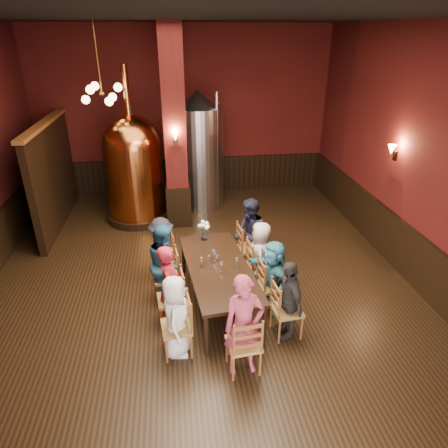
{
  "coord_description": "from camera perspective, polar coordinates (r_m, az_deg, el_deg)",
  "views": [
    {
      "loc": [
        -0.39,
        -6.22,
        4.31
      ],
      "look_at": [
        0.47,
        0.2,
        1.16
      ],
      "focal_mm": 32.0,
      "sensor_mm": 36.0,
      "label": 1
    }
  ],
  "objects": [
    {
      "name": "partition",
      "position": [
        10.31,
        -23.17,
        6.25
      ],
      "size": [
        0.22,
        3.5,
        2.4
      ],
      "primitive_type": "cube",
      "color": "black",
      "rests_on": "ground"
    },
    {
      "name": "person_7",
      "position": [
        7.76,
        3.7,
        -1.6
      ],
      "size": [
        0.44,
        0.75,
        1.47
      ],
      "primitive_type": "imported",
      "rotation": [
        0.0,
        0.0,
        4.84
      ],
      "color": "black",
      "rests_on": "ground"
    },
    {
      "name": "wine_glass_7",
      "position": [
        6.54,
        -0.41,
        -6.17
      ],
      "size": [
        0.07,
        0.07,
        0.17
      ],
      "primitive_type": null,
      "color": "white",
      "rests_on": "dining_table"
    },
    {
      "name": "wine_glass_1",
      "position": [
        6.89,
        -1.47,
        -4.38
      ],
      "size": [
        0.07,
        0.07,
        0.17
      ],
      "primitive_type": null,
      "color": "white",
      "rests_on": "dining_table"
    },
    {
      "name": "person_6",
      "position": [
        7.24,
        5.22,
        -4.55
      ],
      "size": [
        0.54,
        0.71,
        1.3
      ],
      "primitive_type": "imported",
      "rotation": [
        0.0,
        0.0,
        4.5
      ],
      "color": "#B1A29C",
      "rests_on": "ground"
    },
    {
      "name": "person_8",
      "position": [
        5.5,
        2.88,
        -14.36
      ],
      "size": [
        0.58,
        0.41,
        1.52
      ],
      "primitive_type": "imported",
      "rotation": [
        0.0,
        0.0,
        6.37
      ],
      "color": "#A1354C",
      "rests_on": "ground"
    },
    {
      "name": "person_4",
      "position": [
        6.2,
        9.11,
        -10.55
      ],
      "size": [
        0.46,
        0.81,
        1.31
      ],
      "primitive_type": "imported",
      "rotation": [
        0.0,
        0.0,
        4.91
      ],
      "color": "black",
      "rests_on": "ground"
    },
    {
      "name": "copper_kettle",
      "position": [
        9.92,
        -12.71,
        7.86
      ],
      "size": [
        1.8,
        1.8,
        3.67
      ],
      "rotation": [
        0.0,
        0.0,
        -0.39
      ],
      "color": "black",
      "rests_on": "ground"
    },
    {
      "name": "person_0",
      "position": [
        5.86,
        -6.91,
        -12.98
      ],
      "size": [
        0.5,
        0.68,
        1.29
      ],
      "primitive_type": "imported",
      "rotation": [
        0.0,
        0.0,
        1.43
      ],
      "color": "white",
      "rests_on": "ground"
    },
    {
      "name": "pendant_cluster",
      "position": [
        9.31,
        -17.06,
        17.39
      ],
      "size": [
        0.9,
        0.9,
        1.7
      ],
      "primitive_type": null,
      "color": "#A57226",
      "rests_on": "room"
    },
    {
      "name": "wine_glass_3",
      "position": [
        6.72,
        -2.17,
        -5.21
      ],
      "size": [
        0.07,
        0.07,
        0.17
      ],
      "primitive_type": null,
      "color": "white",
      "rests_on": "dining_table"
    },
    {
      "name": "sconce_wall",
      "position": [
        8.5,
        23.35,
        9.44
      ],
      "size": [
        0.2,
        0.2,
        0.36
      ],
      "primitive_type": null,
      "rotation": [
        0.0,
        0.0,
        1.57
      ],
      "color": "black",
      "rests_on": "room"
    },
    {
      "name": "chair_7",
      "position": [
        7.89,
        3.64,
        -3.35
      ],
      "size": [
        0.5,
        0.5,
        0.92
      ],
      "primitive_type": null,
      "rotation": [
        0.0,
        0.0,
        1.67
      ],
      "color": "brown",
      "rests_on": "ground"
    },
    {
      "name": "chair_5",
      "position": [
        6.82,
        6.9,
        -8.66
      ],
      "size": [
        0.5,
        0.5,
        0.92
      ],
      "primitive_type": null,
      "rotation": [
        0.0,
        0.0,
        1.67
      ],
      "color": "brown",
      "rests_on": "ground"
    },
    {
      "name": "person_2",
      "position": [
        6.9,
        -8.35,
        -5.59
      ],
      "size": [
        0.39,
        0.73,
        1.47
      ],
      "primitive_type": "imported",
      "rotation": [
        0.0,
        0.0,
        1.62
      ],
      "color": "navy",
      "rests_on": "ground"
    },
    {
      "name": "wine_glass_4",
      "position": [
        6.75,
        -1.05,
        -5.08
      ],
      "size": [
        0.07,
        0.07,
        0.17
      ],
      "primitive_type": null,
      "color": "white",
      "rests_on": "dining_table"
    },
    {
      "name": "person_3",
      "position": [
        7.53,
        -8.83,
        -3.63
      ],
      "size": [
        0.55,
        0.86,
        1.27
      ],
      "primitive_type": "imported",
      "rotation": [
        0.0,
        0.0,
        1.67
      ],
      "color": "black",
      "rests_on": "ground"
    },
    {
      "name": "chair_6",
      "position": [
        7.34,
        5.16,
        -5.84
      ],
      "size": [
        0.5,
        0.5,
        0.92
      ],
      "primitive_type": null,
      "rotation": [
        0.0,
        0.0,
        1.67
      ],
      "color": "brown",
      "rests_on": "ground"
    },
    {
      "name": "rose_vase",
      "position": [
        7.44,
        -2.87,
        -0.52
      ],
      "size": [
        0.22,
        0.22,
        0.38
      ],
      "color": "white",
      "rests_on": "dining_table"
    },
    {
      "name": "wine_glass_6",
      "position": [
        6.83,
        -1.31,
        -4.68
      ],
      "size": [
        0.07,
        0.07,
        0.17
      ],
      "primitive_type": null,
      "color": "white",
      "rests_on": "dining_table"
    },
    {
      "name": "chair_0",
      "position": [
        5.98,
        -6.82,
        -14.37
      ],
      "size": [
        0.5,
        0.5,
        0.92
      ],
      "primitive_type": null,
      "rotation": [
        0.0,
        0.0,
        -1.47
      ],
      "color": "brown",
      "rests_on": "ground"
    },
    {
      "name": "chair_1",
      "position": [
        6.51,
        -7.58,
        -10.63
      ],
      "size": [
        0.5,
        0.5,
        0.92
      ],
      "primitive_type": null,
      "rotation": [
        0.0,
        0.0,
        -1.47
      ],
      "color": "brown",
      "rests_on": "ground"
    },
    {
      "name": "person_1",
      "position": [
        6.36,
        -7.71,
        -8.82
      ],
      "size": [
        0.41,
        0.56,
        1.42
      ],
      "primitive_type": "imported",
      "rotation": [
        0.0,
        0.0,
        1.43
      ],
      "color": "maroon",
      "rests_on": "ground"
    },
    {
      "name": "chair_2",
      "position": [
        7.05,
        -8.2,
        -7.49
      ],
      "size": [
        0.5,
        0.5,
        0.92
      ],
      "primitive_type": null,
      "rotation": [
        0.0,
        0.0,
        -1.47
      ],
      "color": "brown",
      "rests_on": "ground"
    },
    {
      "name": "room",
      "position": [
        6.57,
        -3.86,
        7.58
      ],
      "size": [
        10.0,
        10.02,
        4.5
      ],
      "color": "black",
      "rests_on": "ground"
    },
    {
      "name": "column",
      "position": [
        9.26,
        -7.04,
        12.87
      ],
      "size": [
        0.58,
        0.58,
        4.5
      ],
      "primitive_type": "cube",
      "color": "#4A120F",
      "rests_on": "ground"
    },
    {
      "name": "person_5",
      "position": [
        6.72,
        6.98,
        -7.4
      ],
      "size": [
        0.71,
        1.24,
        1.28
      ],
      "primitive_type": "imported",
      "rotation": [
        0.0,
        0.0,
        5.01
      ],
      "color": "teal",
      "rests_on": "ground"
    },
    {
      "name": "wine_glass_2",
      "position": [
        6.68,
        -3.22,
        -5.48
      ],
      "size": [
        0.07,
        0.07,
        0.17
      ],
      "primitive_type": null,
      "color": "white",
      "rests_on": "dining_table"
    },
    {
      "name": "sconce_column",
      "position": [
        8.98,
        -6.98,
        12.14
      ],
      "size": [
        0.2,
        0.2,
        0.36
      ],
      "primitive_type": null,
      "rotation": [
        0.0,
        0.0,
        3.14
      ],
      "color": "black",
      "rests_on": "column"
    },
    {
      "name": "chair_3",
      "position": [
        7.62,
        -8.74,
        -4.78
      ],
      "size": [
        0.5,
        0.5,
        0.92
      ],
      "primitive_type": null,
      "rotation": [
        0.0,
        0.0,
        -1.47
      ],
      "color": "brown",
      "rests_on": "ground"
    },
    {
      "name": "dining_table",
      "position": [
        6.75,
        -0.8,
        -6.53
      ],
      "size": [
        1.24,
        2.49,
        0.75
      ],
      "rotation": [
        0.0,
        0.0,
        0.1
      ],
      "color": "black",
      "rests_on": "ground"
    },
    {
      "name": "chair_4",
      "position": [
        6.32,
        8.99,
        -11.98
      ],
      "size": [
        0.5,
        0.5,
        0.92
      ],
      "primitive_type": null,
      "rotation": [
        0.0,
        0.0,
        1.67
      ],
      "color": "brown",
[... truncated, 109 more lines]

